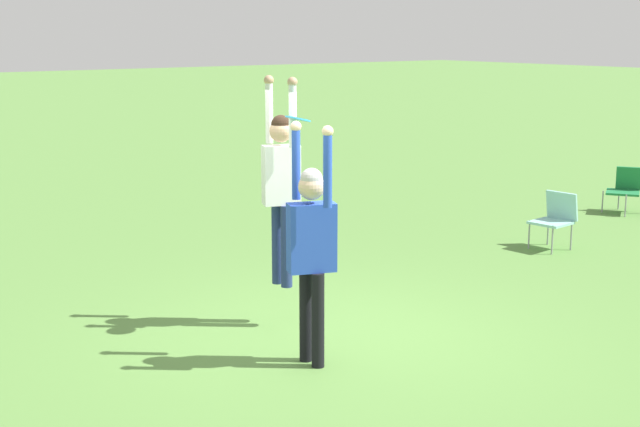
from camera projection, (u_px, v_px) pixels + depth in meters
name	position (u px, v px, depth m)	size (l,w,h in m)	color
ground_plane	(327.00, 336.00, 9.22)	(120.00, 120.00, 0.00)	#56843D
person_jumping	(281.00, 176.00, 9.27)	(0.53, 0.43, 2.21)	navy
person_defending	(312.00, 238.00, 8.21)	(0.59, 0.48, 2.29)	black
frisbee	(298.00, 119.00, 8.85)	(0.26, 0.26, 0.08)	#2D9EDB
camping_chair_0	(627.00, 187.00, 15.36)	(0.75, 0.82, 0.78)	gray
camping_chair_2	(555.00, 216.00, 12.81)	(0.54, 0.58, 0.82)	gray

